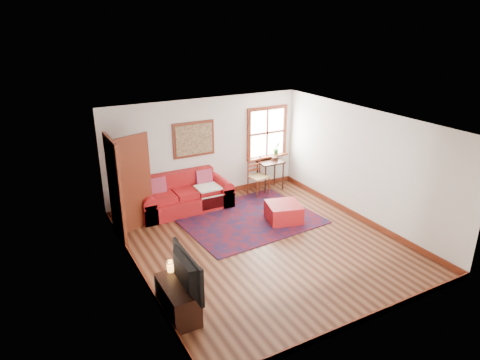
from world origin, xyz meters
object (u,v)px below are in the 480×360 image
red_ottoman (284,212)px  side_table (270,166)px  media_cabinet (178,300)px  ladder_back_chair (257,175)px  red_leather_sofa (184,198)px

red_ottoman → side_table: (0.75, 1.75, 0.44)m
red_ottoman → media_cabinet: (-3.22, -1.90, 0.05)m
red_ottoman → side_table: bearing=82.4°
ladder_back_chair → red_leather_sofa: bearing=179.5°
red_ottoman → media_cabinet: bearing=-133.8°
red_ottoman → ladder_back_chair: 1.68m
red_leather_sofa → ladder_back_chair: ladder_back_chair is taller
red_leather_sofa → media_cabinet: size_ratio=2.34×
ladder_back_chair → media_cabinet: bearing=-134.7°
red_leather_sofa → ladder_back_chair: 2.00m
ladder_back_chair → media_cabinet: (-3.49, -3.53, -0.26)m
ladder_back_chair → media_cabinet: ladder_back_chair is taller
side_table → media_cabinet: (-3.97, -3.65, -0.38)m
red_ottoman → ladder_back_chair: size_ratio=0.74×
red_ottoman → media_cabinet: media_cabinet is taller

